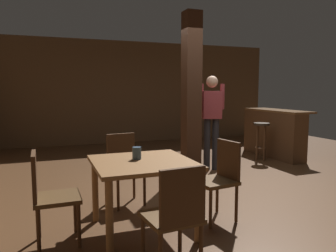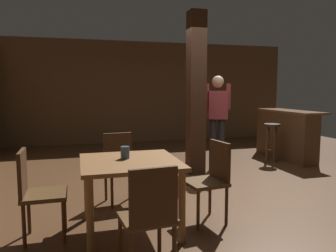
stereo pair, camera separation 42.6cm
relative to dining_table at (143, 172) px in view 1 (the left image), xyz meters
name	(u,v)px [view 1 (the left image)]	position (x,y,z in m)	size (l,w,h in m)	color
ground_plane	(215,182)	(1.58, 1.32, -0.63)	(10.80, 10.80, 0.00)	#4C301C
wall_back	(139,92)	(1.58, 5.82, 0.77)	(8.00, 0.10, 2.80)	brown
pillar	(191,94)	(1.48, 2.04, 0.77)	(0.28, 0.28, 2.80)	#382114
dining_table	(143,172)	(0.00, 0.00, 0.00)	(1.00, 1.00, 0.75)	brown
chair_west	(48,193)	(-0.92, 0.01, -0.12)	(0.42, 0.42, 0.89)	#4C3319
chair_east	(220,176)	(0.90, -0.01, -0.12)	(0.47, 0.47, 0.89)	#4C3319
chair_south	(176,214)	(0.01, -0.89, -0.12)	(0.46, 0.46, 0.89)	#4C3319
chair_north	(124,165)	(0.01, 0.91, -0.12)	(0.47, 0.47, 0.89)	#4C3319
napkin_cup	(137,153)	(-0.04, 0.10, 0.18)	(0.09, 0.09, 0.13)	#33475B
standing_person	(212,116)	(1.91, 2.09, 0.37)	(0.47, 0.28, 1.72)	maroon
bar_counter	(273,133)	(3.78, 2.70, -0.10)	(0.56, 1.69, 1.03)	brown
bar_stool_near	(261,133)	(3.27, 2.44, -0.05)	(0.32, 0.32, 0.79)	#2D2319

